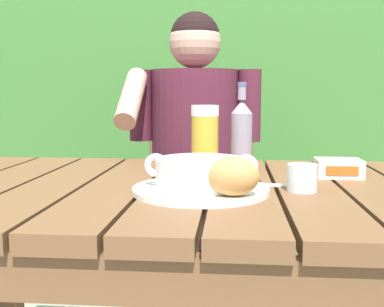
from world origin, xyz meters
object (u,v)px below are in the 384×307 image
object	(u,v)px
serving_plate	(201,190)
bread_roll	(233,176)
chair_near_diner	(198,210)
soup_bowl	(201,172)
water_glass_small	(302,178)
table_knife	(260,184)
beer_bottle	(241,133)
butter_tub	(338,168)
beer_glass	(205,139)
person_eating	(193,155)

from	to	relation	value
serving_plate	bread_roll	size ratio (longest dim) A/B	2.73
chair_near_diner	bread_roll	distance (m)	1.08
serving_plate	soup_bowl	bearing A→B (deg)	-90.00
serving_plate	bread_roll	xyz separation A→B (m)	(0.07, -0.08, 0.04)
chair_near_diner	serving_plate	distance (m)	0.98
chair_near_diner	bread_roll	world-z (taller)	chair_near_diner
soup_bowl	water_glass_small	world-z (taller)	soup_bowl
bread_roll	table_knife	size ratio (longest dim) A/B	0.64
soup_bowl	beer_bottle	distance (m)	0.34
bread_roll	beer_bottle	world-z (taller)	beer_bottle
butter_tub	table_knife	world-z (taller)	butter_tub
chair_near_diner	bread_roll	xyz separation A→B (m)	(0.14, -1.02, 0.33)
serving_plate	bread_roll	world-z (taller)	bread_roll
butter_tub	table_knife	xyz separation A→B (m)	(-0.20, -0.13, -0.02)
table_knife	chair_near_diner	bearing A→B (deg)	103.47
serving_plate	beer_glass	world-z (taller)	beer_glass
bread_roll	person_eating	bearing A→B (deg)	100.20
person_eating	table_knife	world-z (taller)	person_eating
soup_bowl	bread_roll	size ratio (longest dim) A/B	2.27
water_glass_small	butter_tub	world-z (taller)	water_glass_small
beer_glass	butter_tub	bearing A→B (deg)	-8.35
chair_near_diner	person_eating	distance (m)	0.33
person_eating	chair_near_diner	bearing A→B (deg)	89.20
beer_bottle	table_knife	xyz separation A→B (m)	(0.04, -0.24, -0.10)
person_eating	beer_glass	world-z (taller)	person_eating
serving_plate	beer_glass	xyz separation A→B (m)	(-0.01, 0.26, 0.08)
serving_plate	butter_tub	world-z (taller)	butter_tub
person_eating	bread_roll	distance (m)	0.83
chair_near_diner	table_knife	world-z (taller)	chair_near_diner
chair_near_diner	water_glass_small	bearing A→B (deg)	-72.17
butter_tub	water_glass_small	bearing A→B (deg)	-122.26
beer_glass	water_glass_small	xyz separation A→B (m)	(0.22, -0.23, -0.06)
serving_plate	beer_bottle	distance (m)	0.35
beer_glass	table_knife	bearing A→B (deg)	-52.94
soup_bowl	table_knife	bearing A→B (deg)	33.19
bread_roll	water_glass_small	world-z (taller)	bread_roll
water_glass_small	butter_tub	xyz separation A→B (m)	(0.11, 0.18, -0.01)
chair_near_diner	butter_tub	size ratio (longest dim) A/B	8.54
bread_roll	butter_tub	distance (m)	0.39
serving_plate	beer_glass	distance (m)	0.28
chair_near_diner	soup_bowl	bearing A→B (deg)	-85.37
beer_glass	chair_near_diner	bearing A→B (deg)	95.80
water_glass_small	table_knife	xyz separation A→B (m)	(-0.09, 0.05, -0.03)
soup_bowl	beer_bottle	xyz separation A→B (m)	(0.09, 0.32, 0.06)
beer_glass	beer_bottle	xyz separation A→B (m)	(0.10, 0.06, 0.01)
soup_bowl	bread_roll	world-z (taller)	bread_roll
beer_bottle	water_glass_small	xyz separation A→B (m)	(0.13, -0.29, -0.07)
water_glass_small	person_eating	bearing A→B (deg)	112.60
beer_glass	water_glass_small	bearing A→B (deg)	-46.11
person_eating	water_glass_small	xyz separation A→B (m)	(0.29, -0.71, 0.05)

